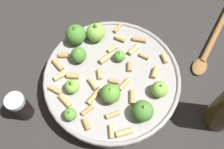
# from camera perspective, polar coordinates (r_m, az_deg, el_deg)

# --- Properties ---
(ground_plane) EXTENTS (2.40, 2.40, 0.00)m
(ground_plane) POSITION_cam_1_polar(r_m,az_deg,el_deg) (0.60, -0.00, -2.78)
(ground_plane) COLOR #2D2B28
(cooking_pan) EXTENTS (0.31, 0.31, 0.11)m
(cooking_pan) POSITION_cam_1_polar(r_m,az_deg,el_deg) (0.57, -0.19, -1.21)
(cooking_pan) COLOR #9E9993
(cooking_pan) RESTS_ON ground
(pepper_shaker) EXTENTS (0.04, 0.04, 0.08)m
(pepper_shaker) POSITION_cam_1_polar(r_m,az_deg,el_deg) (0.58, -20.45, -6.98)
(pepper_shaker) COLOR black
(pepper_shaker) RESTS_ON ground
(wooden_spoon) EXTENTS (0.21, 0.18, 0.02)m
(wooden_spoon) POSITION_cam_1_polar(r_m,az_deg,el_deg) (0.71, 22.06, 7.01)
(wooden_spoon) COLOR olive
(wooden_spoon) RESTS_ON ground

